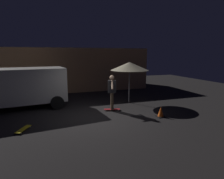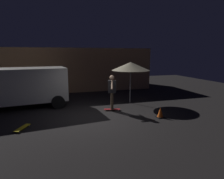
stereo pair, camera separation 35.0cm
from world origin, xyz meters
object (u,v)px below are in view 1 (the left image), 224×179
object	(u,v)px
parked_van	(17,86)
skateboard_spare	(23,129)
patio_umbrella	(130,66)
skateboard_ridden	(112,109)
skater	(112,90)
traffic_cone	(161,112)

from	to	relation	value
parked_van	skateboard_spare	xyz separation A→B (m)	(0.54, -3.22, -1.11)
parked_van	patio_umbrella	bearing A→B (deg)	-7.47
parked_van	skateboard_ridden	distance (m)	4.90
skateboard_spare	skater	distance (m)	4.18
parked_van	skateboard_spare	world-z (taller)	parked_van
skateboard_ridden	skater	xyz separation A→B (m)	(0.00, 0.00, 0.98)
skateboard_spare	skater	xyz separation A→B (m)	(3.84, 1.33, 0.98)
parked_van	patio_umbrella	xyz separation A→B (m)	(5.79, -0.76, 0.91)
skateboard_spare	traffic_cone	size ratio (longest dim) A/B	1.72
traffic_cone	skateboard_spare	bearing A→B (deg)	177.21
parked_van	skateboard_ridden	size ratio (longest dim) A/B	5.95
parked_van	skater	xyz separation A→B (m)	(4.39, -1.89, -0.12)
parked_van	skater	distance (m)	4.78
patio_umbrella	skateboard_ridden	xyz separation A→B (m)	(-1.41, -1.13, -2.02)
skateboard_spare	traffic_cone	world-z (taller)	traffic_cone
patio_umbrella	traffic_cone	xyz separation A→B (m)	(0.32, -2.74, -1.86)
skateboard_spare	skater	world-z (taller)	skater
parked_van	skateboard_spare	size ratio (longest dim) A/B	6.06
skateboard_ridden	patio_umbrella	bearing A→B (deg)	38.88
skateboard_ridden	skateboard_spare	bearing A→B (deg)	-160.91
parked_van	traffic_cone	size ratio (longest dim) A/B	10.42
skater	parked_van	bearing A→B (deg)	156.63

